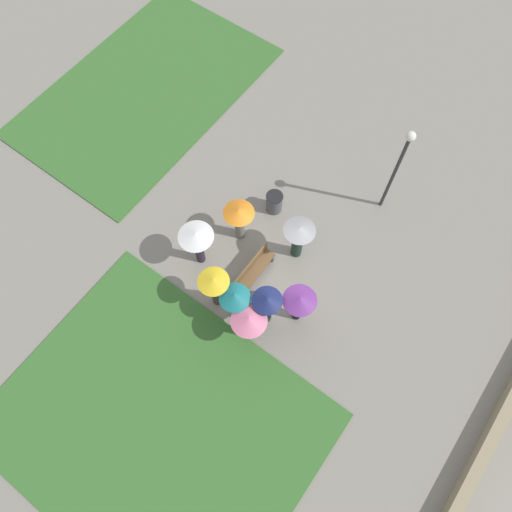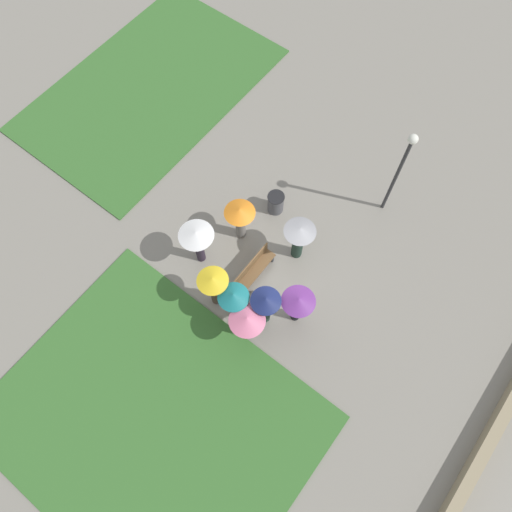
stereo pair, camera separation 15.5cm
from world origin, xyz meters
The scene contains 15 objects.
ground_plane centered at (0.00, 0.00, 0.00)m, with size 90.00×90.00×0.00m, color gray.
lawn_patch_near centered at (-6.42, -0.12, 0.03)m, with size 7.54×9.36×0.06m.
lawn_patch_far centered at (3.24, 8.90, 0.03)m, with size 10.46×6.65×0.06m.
parapet_wall centered at (0.00, -8.39, 0.28)m, with size 45.00×0.35×0.57m.
park_bench centered at (-0.69, 0.44, 0.47)m, with size 1.79×0.42×0.90m.
lamp_post centered at (4.32, -1.67, 2.68)m, with size 0.32×0.32×4.13m.
trash_bin centered at (1.85, 1.40, 0.43)m, with size 0.62×0.62×0.86m.
crowd_person_orange centered at (0.26, 1.75, 1.28)m, with size 1.06×1.06×1.79m.
crowd_person_purple centered at (-1.06, -1.58, 1.39)m, with size 1.08×1.08×1.79m.
crowd_person_white centered at (-1.31, 2.27, 1.48)m, with size 1.17×1.17×1.96m.
crowd_person_yellow centered at (-2.19, 0.86, 1.35)m, with size 1.00×1.00×1.94m.
crowd_person_teal centered at (-2.18, 0.06, 1.34)m, with size 0.99×0.99×1.87m.
crowd_person_grey centered at (0.85, -0.26, 1.29)m, with size 1.07×1.07×1.90m.
crowd_person_pink centered at (-2.49, -0.71, 1.40)m, with size 1.14×1.14×1.76m.
crowd_person_navy centered at (-1.70, -0.81, 1.30)m, with size 0.96×0.96×1.90m.
Camera 1 is at (-5.92, -3.49, 15.96)m, focal length 35.00 mm.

